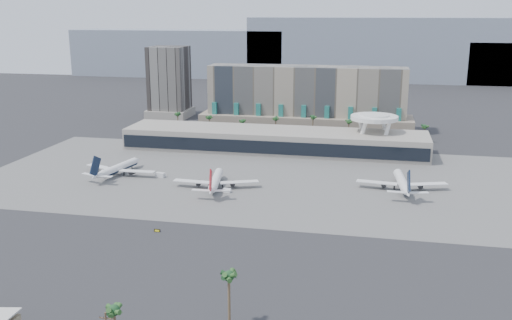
% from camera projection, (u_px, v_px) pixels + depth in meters
% --- Properties ---
extents(ground, '(900.00, 900.00, 0.00)m').
position_uv_depth(ground, '(225.00, 217.00, 220.46)').
color(ground, '#232326').
rests_on(ground, ground).
extents(apron_pad, '(260.00, 130.00, 0.06)m').
position_uv_depth(apron_pad, '(254.00, 177.00, 272.53)').
color(apron_pad, '#5B5B59').
rests_on(apron_pad, ground).
extents(mountain_ridge, '(680.00, 60.00, 70.00)m').
position_uv_depth(mountain_ridge, '(353.00, 53.00, 652.46)').
color(mountain_ridge, gray).
rests_on(mountain_ridge, ground).
extents(hotel, '(140.00, 30.00, 42.00)m').
position_uv_depth(hotel, '(306.00, 104.00, 379.39)').
color(hotel, tan).
rests_on(hotel, ground).
extents(office_tower, '(30.00, 30.00, 52.00)m').
position_uv_depth(office_tower, '(169.00, 86.00, 422.78)').
color(office_tower, black).
rests_on(office_tower, ground).
extents(terminal, '(170.00, 32.50, 14.50)m').
position_uv_depth(terminal, '(274.00, 139.00, 322.82)').
color(terminal, '#A39C8F').
rests_on(terminal, ground).
extents(saucer_structure, '(26.00, 26.00, 21.89)m').
position_uv_depth(saucer_structure, '(374.00, 120.00, 314.78)').
color(saucer_structure, white).
rests_on(saucer_structure, ground).
extents(palm_row, '(157.80, 2.80, 13.10)m').
position_uv_depth(palm_row, '(295.00, 122.00, 353.73)').
color(palm_row, brown).
rests_on(palm_row, ground).
extents(airliner_left, '(37.76, 39.20, 13.64)m').
position_uv_depth(airliner_left, '(118.00, 168.00, 275.40)').
color(airliner_left, white).
rests_on(airliner_left, ground).
extents(airliner_centre, '(38.38, 39.80, 13.81)m').
position_uv_depth(airliner_centre, '(215.00, 181.00, 254.69)').
color(airliner_centre, white).
rests_on(airliner_centre, ground).
extents(airliner_right, '(40.12, 41.45, 14.31)m').
position_uv_depth(airliner_right, '(402.00, 182.00, 252.09)').
color(airliner_right, white).
rests_on(airliner_right, ground).
extents(service_vehicle_a, '(4.91, 3.20, 2.21)m').
position_uv_depth(service_vehicle_a, '(160.00, 175.00, 272.50)').
color(service_vehicle_a, silver).
rests_on(service_vehicle_a, ground).
extents(service_vehicle_b, '(3.73, 2.61, 1.75)m').
position_uv_depth(service_vehicle_b, '(227.00, 190.00, 249.61)').
color(service_vehicle_b, silver).
rests_on(service_vehicle_b, ground).
extents(taxiway_sign, '(2.32, 0.40, 1.05)m').
position_uv_depth(taxiway_sign, '(157.00, 231.00, 205.04)').
color(taxiway_sign, black).
rests_on(taxiway_sign, ground).
extents(near_palm_a, '(6.00, 6.00, 10.66)m').
position_uv_depth(near_palm_a, '(114.00, 316.00, 133.61)').
color(near_palm_a, brown).
rests_on(near_palm_a, ground).
extents(near_palm_b, '(6.00, 6.00, 15.06)m').
position_uv_depth(near_palm_b, '(229.00, 282.00, 141.14)').
color(near_palm_b, brown).
rests_on(near_palm_b, ground).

